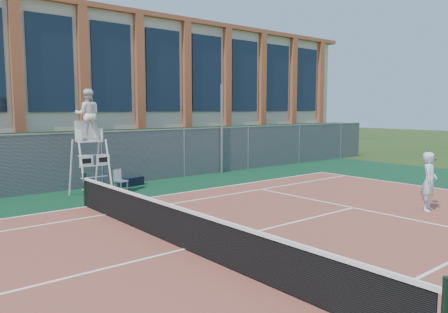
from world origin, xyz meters
TOP-DOWN VIEW (x-y plane):
  - ground at (0.00, 0.00)m, footprint 120.00×120.00m
  - apron at (0.00, 1.00)m, footprint 36.00×20.00m
  - tennis_court at (0.00, 0.00)m, footprint 23.77×10.97m
  - tennis_net at (0.00, 0.00)m, footprint 0.10×11.30m
  - fence at (0.00, 8.80)m, footprint 40.00×0.06m
  - hedge at (0.00, 10.00)m, footprint 40.00×1.40m
  - steel_pole at (8.15, 8.70)m, footprint 0.12×0.12m
  - umpire_chair at (0.76, 7.05)m, footprint 1.08×1.66m
  - plastic_chair at (1.99, 7.27)m, footprint 0.51×0.51m
  - sports_bag_near at (3.05, 8.12)m, footprint 0.87×0.50m
  - sports_bag_far at (2.71, 8.12)m, footprint 0.66×0.31m
  - tennis_player at (7.84, -1.67)m, footprint 1.05×0.76m

SIDE VIEW (x-z plane):
  - ground at x=0.00m, z-range 0.00..0.00m
  - apron at x=0.00m, z-range 0.00..0.01m
  - tennis_court at x=0.00m, z-range 0.01..0.03m
  - sports_bag_far at x=2.71m, z-range 0.01..0.27m
  - sports_bag_near at x=3.05m, z-range 0.01..0.36m
  - plastic_chair at x=1.99m, z-range 0.08..0.93m
  - tennis_net at x=0.00m, z-range -0.01..1.09m
  - tennis_player at x=7.84m, z-range 0.03..1.84m
  - fence at x=0.00m, z-range 0.00..2.20m
  - hedge at x=0.00m, z-range 0.00..2.20m
  - steel_pole at x=8.15m, z-range 0.00..4.31m
  - umpire_chair at x=0.76m, z-range 0.89..4.76m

